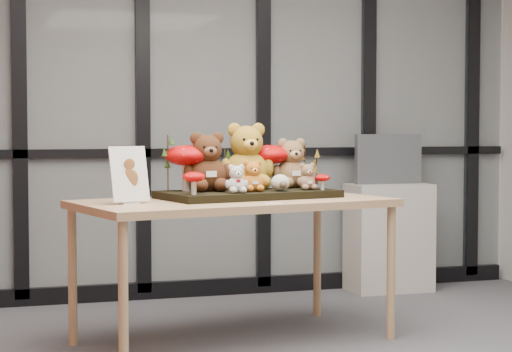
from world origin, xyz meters
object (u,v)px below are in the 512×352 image
object	(u,v)px
bear_beige_small	(308,175)
mushroom_back_right	(270,164)
bear_pooh_yellow	(246,153)
bear_brown_medium	(207,159)
monitor	(388,159)
bear_small_yellow	(253,174)
sign_holder	(129,177)
bear_white_bow	(236,177)
cabinet	(389,237)
display_table	(234,211)
mushroom_front_left	(194,182)
mushroom_front_right	(322,181)
plush_cream_hedgehog	(280,182)
diorama_tray	(248,194)
mushroom_back_left	(187,166)
bear_tan_back	(292,161)

from	to	relation	value
bear_beige_small	mushroom_back_right	bearing A→B (deg)	107.98
bear_pooh_yellow	bear_brown_medium	world-z (taller)	bear_pooh_yellow
monitor	mushroom_back_right	bearing A→B (deg)	-142.32
bear_small_yellow	mushroom_back_right	distance (m)	0.37
sign_holder	monitor	xyz separation A→B (m)	(2.20, 1.39, 0.03)
bear_white_bow	sign_holder	bearing A→B (deg)	169.94
sign_holder	cabinet	size ratio (longest dim) A/B	0.38
display_table	bear_pooh_yellow	world-z (taller)	bear_pooh_yellow
monitor	mushroom_front_left	bearing A→B (deg)	-142.52
bear_pooh_yellow	mushroom_back_right	xyz separation A→B (m)	(0.17, 0.07, -0.07)
monitor	bear_brown_medium	bearing A→B (deg)	-145.76
bear_small_yellow	bear_white_bow	xyz separation A→B (m)	(-0.12, -0.09, -0.01)
bear_small_yellow	bear_beige_small	distance (m)	0.36
sign_holder	bear_brown_medium	bearing A→B (deg)	6.17
mushroom_back_right	mushroom_front_right	distance (m)	0.39
bear_small_yellow	sign_holder	bearing A→B (deg)	176.27
bear_brown_medium	plush_cream_hedgehog	bearing A→B (deg)	-30.27
cabinet	display_table	bearing A→B (deg)	-141.46
sign_holder	mushroom_front_right	bearing A→B (deg)	-13.01
diorama_tray	display_table	bearing A→B (deg)	-153.43
plush_cream_hedgehog	sign_holder	bearing A→B (deg)	174.01
sign_holder	mushroom_back_right	bearing A→B (deg)	5.18
bear_pooh_yellow	bear_white_bow	xyz separation A→B (m)	(-0.16, -0.32, -0.13)
bear_beige_small	mushroom_front_left	xyz separation A→B (m)	(-0.73, -0.18, -0.02)
mushroom_back_right	sign_holder	distance (m)	1.02
mushroom_front_right	cabinet	world-z (taller)	mushroom_front_right
display_table	monitor	bearing A→B (deg)	26.97
bear_brown_medium	mushroom_front_left	bearing A→B (deg)	-130.86
bear_white_bow	sign_holder	size ratio (longest dim) A/B	0.57
bear_beige_small	mushroom_back_right	xyz separation A→B (m)	(-0.15, 0.26, 0.06)
cabinet	bear_white_bow	bearing A→B (deg)	-139.74
bear_pooh_yellow	mushroom_front_right	size ratio (longest dim) A/B	4.23
mushroom_back_left	cabinet	size ratio (longest dim) A/B	0.36
bear_pooh_yellow	bear_tan_back	bearing A→B (deg)	-5.68
plush_cream_hedgehog	monitor	world-z (taller)	monitor
mushroom_back_left	mushroom_front_left	distance (m)	0.31
bear_beige_small	plush_cream_hedgehog	bearing A→B (deg)	-174.97
bear_tan_back	mushroom_back_right	world-z (taller)	bear_tan_back
bear_pooh_yellow	bear_brown_medium	bearing A→B (deg)	-169.04
mushroom_front_left	sign_holder	xyz separation A→B (m)	(-0.35, 0.03, 0.03)
diorama_tray	sign_holder	world-z (taller)	sign_holder
display_table	bear_tan_back	distance (m)	0.58
mushroom_back_left	monitor	xyz separation A→B (m)	(1.82, 1.12, -0.02)
bear_small_yellow	cabinet	distance (m)	2.02
bear_beige_small	sign_holder	bearing A→B (deg)	176.01
bear_small_yellow	mushroom_back_right	world-z (taller)	mushroom_back_right
bear_brown_medium	plush_cream_hedgehog	distance (m)	0.44
bear_tan_back	bear_white_bow	size ratio (longest dim) A/B	1.87
display_table	monitor	world-z (taller)	monitor
diorama_tray	sign_holder	size ratio (longest dim) A/B	3.26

